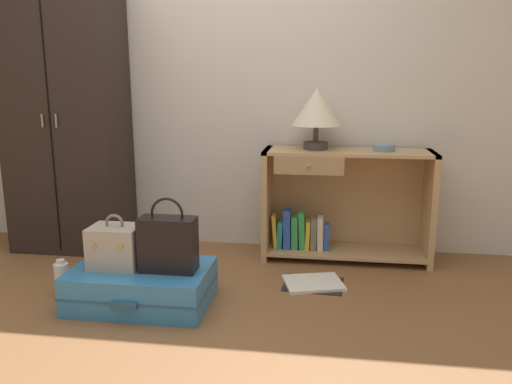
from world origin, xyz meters
TOP-DOWN VIEW (x-y plane):
  - ground_plane at (0.00, 0.00)m, footprint 9.00×9.00m
  - back_wall at (0.00, 1.50)m, footprint 6.40×0.10m
  - wardrobe at (-1.07, 1.20)m, footprint 0.81×0.47m
  - bookshelf at (0.88, 1.25)m, footprint 1.15×0.39m
  - table_lamp at (0.71, 1.26)m, footprint 0.33×0.33m
  - bowl at (1.17, 1.24)m, footprint 0.15×0.15m
  - suitcase_large at (-0.21, 0.31)m, footprint 0.77×0.52m
  - train_case at (-0.35, 0.30)m, footprint 0.27×0.22m
  - handbag at (-0.04, 0.29)m, footprint 0.31×0.14m
  - bottle at (-0.73, 0.38)m, footprint 0.08×0.08m
  - open_book_on_floor at (0.73, 0.72)m, footprint 0.41×0.36m

SIDE VIEW (x-z plane):
  - ground_plane at x=0.00m, z-range 0.00..0.00m
  - open_book_on_floor at x=0.73m, z-range 0.00..0.02m
  - bottle at x=-0.73m, z-range -0.01..0.20m
  - suitcase_large at x=-0.21m, z-range 0.00..0.21m
  - train_case at x=-0.35m, z-range 0.18..0.48m
  - handbag at x=-0.04m, z-range 0.16..0.57m
  - bookshelf at x=0.88m, z-range -0.01..0.76m
  - bowl at x=1.17m, z-range 0.77..0.81m
  - wardrobe at x=-1.07m, z-range 0.00..1.93m
  - table_lamp at x=0.71m, z-range 0.83..1.24m
  - back_wall at x=0.00m, z-range 0.00..2.60m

